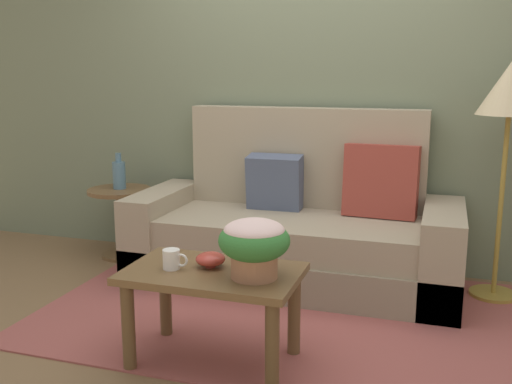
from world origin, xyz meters
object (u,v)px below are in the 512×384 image
couch (297,232)px  table_vase (119,174)px  floor_lamp (510,101)px  coffee_mug (172,259)px  coffee_table (213,288)px  potted_plant (254,242)px  side_table (120,210)px  snack_bowl (210,259)px

couch → table_vase: couch is taller
couch → floor_lamp: bearing=3.5°
coffee_mug → table_vase: (-1.10, 1.38, 0.12)m
coffee_table → coffee_mug: bearing=-167.1°
potted_plant → coffee_table: bearing=171.3°
coffee_mug → couch: bearing=77.3°
floor_lamp → coffee_mug: (-1.55, -1.36, -0.70)m
couch → floor_lamp: 1.54m
side_table → floor_lamp: size_ratio=0.36×
couch → coffee_table: bearing=-94.7°
potted_plant → table_vase: size_ratio=1.22×
snack_bowl → table_vase: (-1.26, 1.30, 0.13)m
couch → coffee_mug: bearing=-102.7°
coffee_table → potted_plant: (0.22, -0.03, 0.26)m
coffee_mug → snack_bowl: size_ratio=0.88×
couch → table_vase: bearing=176.1°
couch → potted_plant: couch is taller
couch → floor_lamp: floor_lamp is taller
potted_plant → table_vase: (-1.51, 1.37, -0.00)m
coffee_table → table_vase: table_vase is taller
snack_bowl → table_vase: 1.82m
couch → potted_plant: 1.32m
couch → side_table: 1.39m
table_vase → floor_lamp: bearing=-0.4°
floor_lamp → table_vase: size_ratio=5.44×
couch → snack_bowl: 1.22m
coffee_mug → side_table: bearing=128.8°
couch → snack_bowl: size_ratio=14.95×
floor_lamp → coffee_mug: floor_lamp is taller
snack_bowl → coffee_table: bearing=-55.9°
couch → coffee_mug: size_ratio=16.91×
side_table → potted_plant: bearing=-42.0°
couch → coffee_table: couch is taller
couch → table_vase: (-1.39, 0.09, 0.30)m
snack_bowl → table_vase: table_vase is taller
floor_lamp → potted_plant: bearing=-130.1°
potted_plant → couch: bearing=95.3°
side_table → floor_lamp: floor_lamp is taller
coffee_table → snack_bowl: (-0.03, 0.04, 0.13)m
coffee_mug → snack_bowl: coffee_mug is taller
table_vase → coffee_table: bearing=-46.0°
floor_lamp → table_vase: bearing=179.6°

